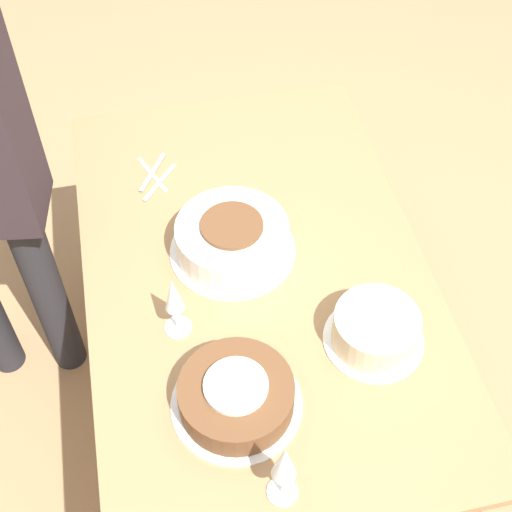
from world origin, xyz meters
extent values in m
plane|color=#A87F56|center=(0.00, 0.00, 0.00)|extent=(12.00, 12.00, 0.00)
cube|color=#9E754C|center=(0.00, 0.00, 0.72)|extent=(1.46, 0.91, 0.03)
cylinder|color=brown|center=(-0.66, -0.38, 0.35)|extent=(0.07, 0.07, 0.70)
cylinder|color=brown|center=(-0.66, 0.38, 0.35)|extent=(0.07, 0.07, 0.70)
cylinder|color=white|center=(-0.07, -0.05, 0.74)|extent=(0.34, 0.34, 0.01)
cylinder|color=silver|center=(-0.07, -0.05, 0.79)|extent=(0.30, 0.30, 0.09)
cylinder|color=brown|center=(-0.07, -0.05, 0.84)|extent=(0.17, 0.17, 0.01)
cylinder|color=white|center=(0.39, -0.13, 0.74)|extent=(0.31, 0.31, 0.01)
cylinder|color=brown|center=(0.39, -0.13, 0.78)|extent=(0.27, 0.27, 0.08)
cylinder|color=silver|center=(0.39, -0.13, 0.82)|extent=(0.15, 0.15, 0.01)
cylinder|color=white|center=(0.29, 0.24, 0.74)|extent=(0.25, 0.25, 0.01)
cylinder|color=beige|center=(0.29, 0.24, 0.78)|extent=(0.21, 0.21, 0.09)
cylinder|color=silver|center=(0.15, -0.23, 0.74)|extent=(0.07, 0.07, 0.00)
cylinder|color=silver|center=(0.15, -0.23, 0.78)|extent=(0.01, 0.01, 0.08)
cone|color=silver|center=(0.15, -0.23, 0.88)|extent=(0.05, 0.05, 0.11)
cylinder|color=silver|center=(0.61, -0.07, 0.74)|extent=(0.07, 0.07, 0.00)
cylinder|color=silver|center=(0.61, -0.07, 0.79)|extent=(0.01, 0.01, 0.10)
cone|color=silver|center=(0.61, -0.07, 0.89)|extent=(0.05, 0.05, 0.11)
cube|color=silver|center=(-0.42, -0.23, 0.73)|extent=(0.16, 0.07, 0.00)
cube|color=silver|center=(-0.38, -0.21, 0.74)|extent=(0.14, 0.12, 0.00)
cube|color=silver|center=(-0.42, -0.23, 0.74)|extent=(0.15, 0.10, 0.00)
cylinder|color=#232328|center=(-0.31, -0.62, 0.39)|extent=(0.11, 0.11, 0.77)
camera|label=1|loc=(1.17, -0.25, 2.22)|focal=50.00mm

